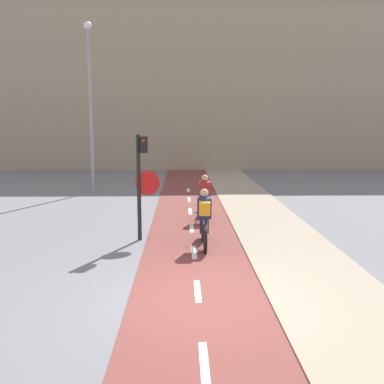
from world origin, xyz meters
TOP-DOWN VIEW (x-y plane):
  - ground_plane at (0.00, 0.00)m, footprint 120.00×120.00m
  - bike_lane at (0.00, 0.01)m, footprint 2.55×60.00m
  - sidewalk_strip at (2.48, 0.00)m, footprint 2.40×60.00m
  - building_row_background at (0.00, 24.59)m, footprint 60.00×5.20m
  - traffic_light_pole at (-1.38, 4.25)m, footprint 0.67×0.25m
  - street_lamp_far at (-4.46, 12.68)m, footprint 0.36×0.36m
  - cyclist_near at (0.28, 3.50)m, footprint 0.46×1.84m
  - cyclist_far at (0.46, 6.65)m, footprint 0.46×1.83m

SIDE VIEW (x-z plane):
  - ground_plane at x=0.00m, z-range 0.00..0.00m
  - bike_lane at x=0.00m, z-range 0.00..0.02m
  - sidewalk_strip at x=2.48m, z-range 0.00..0.05m
  - cyclist_far at x=0.46m, z-range -0.09..1.44m
  - cyclist_near at x=0.28m, z-range -0.05..1.49m
  - traffic_light_pole at x=-1.38m, z-range 0.36..3.26m
  - street_lamp_far at x=-4.46m, z-range 0.78..8.44m
  - building_row_background at x=0.00m, z-range 0.01..11.81m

